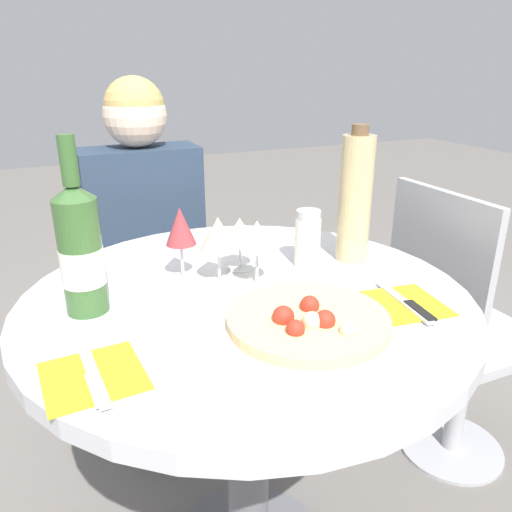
{
  "coord_description": "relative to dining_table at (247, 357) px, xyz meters",
  "views": [
    {
      "loc": [
        -0.37,
        -0.88,
        1.23
      ],
      "look_at": [
        0.0,
        -0.04,
        0.88
      ],
      "focal_mm": 35.0,
      "sensor_mm": 36.0,
      "label": 1
    }
  ],
  "objects": [
    {
      "name": "wine_bottle",
      "position": [
        -0.32,
        0.06,
        0.28
      ],
      "size": [
        0.08,
        0.08,
        0.34
      ],
      "color": "#38602D",
      "rests_on": "dining_table"
    },
    {
      "name": "pizza_large",
      "position": [
        0.05,
        -0.17,
        0.17
      ],
      "size": [
        0.3,
        0.3,
        0.05
      ],
      "color": "#E5C17F",
      "rests_on": "dining_table"
    },
    {
      "name": "wine_glass_back_left",
      "position": [
        -0.1,
        0.13,
        0.28
      ],
      "size": [
        0.07,
        0.07,
        0.17
      ],
      "color": "silver",
      "rests_on": "dining_table"
    },
    {
      "name": "place_setting_right",
      "position": [
        0.27,
        -0.18,
        0.16
      ],
      "size": [
        0.17,
        0.19,
        0.01
      ],
      "color": "yellow",
      "rests_on": "dining_table"
    },
    {
      "name": "place_setting_left",
      "position": [
        -0.34,
        -0.18,
        0.16
      ],
      "size": [
        0.16,
        0.19,
        0.01
      ],
      "color": "yellow",
      "rests_on": "dining_table"
    },
    {
      "name": "sugar_shaker",
      "position": [
        0.19,
        0.09,
        0.23
      ],
      "size": [
        0.06,
        0.06,
        0.14
      ],
      "color": "silver",
      "rests_on": "dining_table"
    },
    {
      "name": "seated_diner",
      "position": [
        -0.06,
        0.69,
        -0.07
      ],
      "size": [
        0.38,
        0.4,
        1.2
      ],
      "rotation": [
        0.0,
        0.0,
        3.14
      ],
      "color": "#28384C",
      "rests_on": "ground_plane"
    },
    {
      "name": "wine_glass_front_right",
      "position": [
        0.04,
        0.03,
        0.27
      ],
      "size": [
        0.08,
        0.08,
        0.15
      ],
      "color": "silver",
      "rests_on": "dining_table"
    },
    {
      "name": "wine_glass_center",
      "position": [
        -0.03,
        0.08,
        0.27
      ],
      "size": [
        0.08,
        0.08,
        0.15
      ],
      "color": "silver",
      "rests_on": "dining_table"
    },
    {
      "name": "chair_behind_diner",
      "position": [
        -0.06,
        0.83,
        -0.17
      ],
      "size": [
        0.38,
        0.38,
        0.92
      ],
      "rotation": [
        0.0,
        0.0,
        3.14
      ],
      "color": "#ADADB2",
      "rests_on": "ground_plane"
    },
    {
      "name": "wine_glass_back_right",
      "position": [
        0.04,
        0.13,
        0.25
      ],
      "size": [
        0.08,
        0.08,
        0.12
      ],
      "color": "silver",
      "rests_on": "dining_table"
    },
    {
      "name": "tall_carafe",
      "position": [
        0.32,
        0.08,
        0.31
      ],
      "size": [
        0.08,
        0.08,
        0.33
      ],
      "color": "tan",
      "rests_on": "dining_table"
    },
    {
      "name": "dining_table",
      "position": [
        0.0,
        0.0,
        0.0
      ],
      "size": [
        0.94,
        0.94,
        0.78
      ],
      "color": "slate",
      "rests_on": "ground_plane"
    },
    {
      "name": "chair_empty_side",
      "position": [
        0.73,
        0.09,
        -0.17
      ],
      "size": [
        0.38,
        0.38,
        0.92
      ],
      "rotation": [
        0.0,
        0.0,
        -1.57
      ],
      "color": "#ADADB2",
      "rests_on": "ground_plane"
    }
  ]
}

